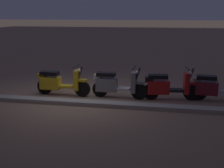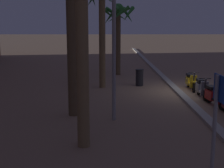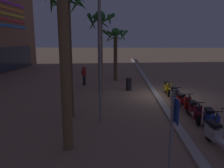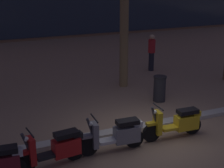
# 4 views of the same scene
# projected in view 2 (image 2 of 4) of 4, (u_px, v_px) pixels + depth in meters

# --- Properties ---
(ground_plane) EXTENTS (200.00, 200.00, 0.00)m
(ground_plane) POSITION_uv_depth(u_px,v_px,m) (187.00, 92.00, 16.66)
(ground_plane) COLOR #93755B
(curb_strip) EXTENTS (60.00, 0.36, 0.12)m
(curb_strip) POSITION_uv_depth(u_px,v_px,m) (177.00, 91.00, 16.64)
(curb_strip) COLOR #ADA89E
(curb_strip) RESTS_ON ground
(scooter_red_tail_end) EXTENTS (1.79, 0.58, 1.04)m
(scooter_red_tail_end) POSITION_uv_depth(u_px,v_px,m) (214.00, 96.00, 13.77)
(scooter_red_tail_end) COLOR black
(scooter_red_tail_end) RESTS_ON ground
(scooter_grey_mid_rear) EXTENTS (1.81, 0.56, 1.04)m
(scooter_grey_mid_rear) POSITION_uv_depth(u_px,v_px,m) (201.00, 88.00, 15.39)
(scooter_grey_mid_rear) COLOR black
(scooter_grey_mid_rear) RESTS_ON ground
(scooter_yellow_last_in_row) EXTENTS (1.86, 0.56, 1.04)m
(scooter_yellow_last_in_row) POSITION_uv_depth(u_px,v_px,m) (191.00, 81.00, 17.27)
(scooter_yellow_last_in_row) COLOR black
(scooter_yellow_last_in_row) RESTS_ON ground
(crossing_sign) EXTENTS (0.60, 0.13, 2.40)m
(crossing_sign) POSITION_uv_depth(u_px,v_px,m) (216.00, 114.00, 7.10)
(crossing_sign) COLOR #939399
(crossing_sign) RESTS_ON ground
(palm_tree_mid_walkway) EXTENTS (2.36, 2.42, 4.90)m
(palm_tree_mid_walkway) POSITION_uv_depth(u_px,v_px,m) (118.00, 22.00, 21.70)
(palm_tree_mid_walkway) COLOR brown
(palm_tree_mid_walkway) RESTS_ON ground
(palm_tree_far_corner) EXTENTS (1.99, 2.08, 5.82)m
(palm_tree_far_corner) POSITION_uv_depth(u_px,v_px,m) (102.00, 10.00, 17.08)
(palm_tree_far_corner) COLOR olive
(palm_tree_far_corner) RESTS_ON ground
(pedestrian_by_palm_tree) EXTENTS (0.41, 0.44, 1.75)m
(pedestrian_by_palm_tree) POSITION_uv_depth(u_px,v_px,m) (77.00, 66.00, 19.87)
(pedestrian_by_palm_tree) COLOR black
(pedestrian_by_palm_tree) RESTS_ON ground
(litter_bin) EXTENTS (0.48, 0.48, 0.95)m
(litter_bin) POSITION_uv_depth(u_px,v_px,m) (140.00, 77.00, 18.24)
(litter_bin) COLOR #232328
(litter_bin) RESTS_ON ground
(street_lamp) EXTENTS (0.36, 0.36, 6.42)m
(street_lamp) POSITION_uv_depth(u_px,v_px,m) (114.00, 11.00, 11.04)
(street_lamp) COLOR #939399
(street_lamp) RESTS_ON ground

